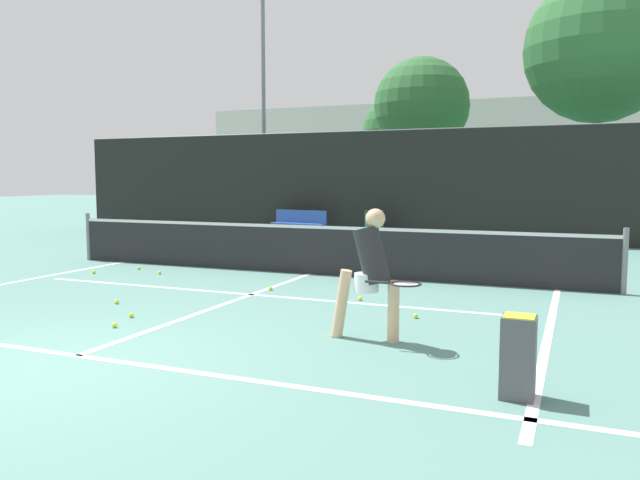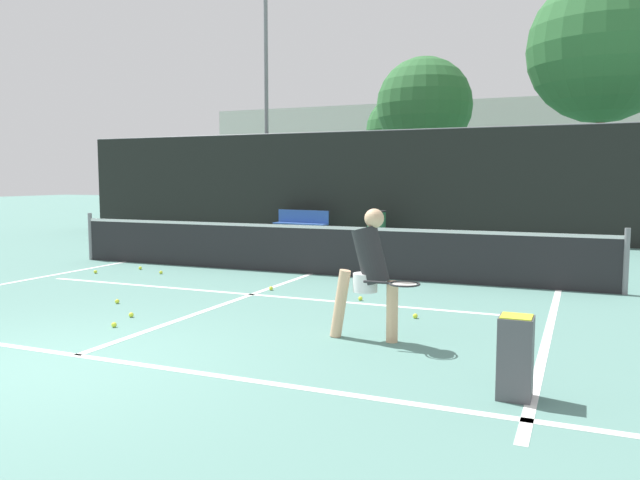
% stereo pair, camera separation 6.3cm
% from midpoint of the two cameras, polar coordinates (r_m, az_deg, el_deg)
% --- Properties ---
extents(ground_plane, '(100.00, 100.00, 0.00)m').
position_cam_midpoint_polar(ground_plane, '(6.85, -23.51, -10.53)').
color(ground_plane, slate).
extents(court_baseline_near, '(11.00, 0.10, 0.01)m').
position_cam_midpoint_polar(court_baseline_near, '(7.11, -21.14, -9.81)').
color(court_baseline_near, white).
rests_on(court_baseline_near, ground).
extents(court_service_line, '(8.25, 0.10, 0.01)m').
position_cam_midpoint_polar(court_service_line, '(10.06, -6.09, -4.97)').
color(court_service_line, white).
rests_on(court_service_line, ground).
extents(court_center_mark, '(0.10, 6.09, 0.01)m').
position_cam_midpoint_polar(court_center_mark, '(9.47, -8.16, -5.67)').
color(court_center_mark, white).
rests_on(court_center_mark, ground).
extents(court_sideline_left, '(0.10, 7.09, 0.01)m').
position_cam_midpoint_polar(court_sideline_left, '(12.39, -26.34, -3.52)').
color(court_sideline_left, white).
rests_on(court_sideline_left, ground).
extents(court_sideline_right, '(0.10, 7.09, 0.01)m').
position_cam_midpoint_polar(court_sideline_right, '(8.15, 20.38, -7.82)').
color(court_sideline_right, white).
rests_on(court_sideline_right, ground).
extents(net, '(11.09, 0.09, 1.07)m').
position_cam_midpoint_polar(net, '(12.07, -0.70, -0.73)').
color(net, slate).
rests_on(net, ground).
extents(fence_back, '(24.00, 0.06, 3.33)m').
position_cam_midpoint_polar(fence_back, '(19.05, 8.38, 5.00)').
color(fence_back, black).
rests_on(fence_back, ground).
extents(player_practicing, '(1.13, 0.54, 1.52)m').
position_cam_midpoint_polar(player_practicing, '(7.12, 4.79, -2.64)').
color(player_practicing, '#DBAD84').
rests_on(player_practicing, ground).
extents(tennis_ball_scattered_0, '(0.07, 0.07, 0.07)m').
position_cam_midpoint_polar(tennis_ball_scattered_0, '(8.25, -18.11, -7.38)').
color(tennis_ball_scattered_0, '#D1E033').
rests_on(tennis_ball_scattered_0, ground).
extents(tennis_ball_scattered_1, '(0.07, 0.07, 0.07)m').
position_cam_midpoint_polar(tennis_ball_scattered_1, '(8.43, 8.92, -6.88)').
color(tennis_ball_scattered_1, '#D1E033').
rests_on(tennis_ball_scattered_1, ground).
extents(tennis_ball_scattered_2, '(0.07, 0.07, 0.07)m').
position_cam_midpoint_polar(tennis_ball_scattered_2, '(9.77, -17.88, -5.36)').
color(tennis_ball_scattered_2, '#D1E033').
rests_on(tennis_ball_scattered_2, ground).
extents(tennis_ball_scattered_3, '(0.07, 0.07, 0.07)m').
position_cam_midpoint_polar(tennis_ball_scattered_3, '(9.54, 3.90, -5.36)').
color(tennis_ball_scattered_3, '#D1E033').
rests_on(tennis_ball_scattered_3, ground).
extents(tennis_ball_scattered_4, '(0.07, 0.07, 0.07)m').
position_cam_midpoint_polar(tennis_ball_scattered_4, '(12.51, -14.20, -2.89)').
color(tennis_ball_scattered_4, '#D1E033').
rests_on(tennis_ball_scattered_4, ground).
extents(tennis_ball_scattered_7, '(0.07, 0.07, 0.07)m').
position_cam_midpoint_polar(tennis_ball_scattered_7, '(13.23, -15.98, -2.48)').
color(tennis_ball_scattered_7, '#D1E033').
rests_on(tennis_ball_scattered_7, ground).
extents(tennis_ball_scattered_8, '(0.07, 0.07, 0.07)m').
position_cam_midpoint_polar(tennis_ball_scattered_8, '(10.41, -4.33, -4.43)').
color(tennis_ball_scattered_8, '#D1E033').
rests_on(tennis_ball_scattered_8, ground).
extents(tennis_ball_scattered_9, '(0.07, 0.07, 0.07)m').
position_cam_midpoint_polar(tennis_ball_scattered_9, '(12.96, -19.71, -2.75)').
color(tennis_ball_scattered_9, '#D1E033').
rests_on(tennis_ball_scattered_9, ground).
extents(tennis_ball_scattered_10, '(0.07, 0.07, 0.07)m').
position_cam_midpoint_polar(tennis_ball_scattered_10, '(8.77, -16.68, -6.57)').
color(tennis_ball_scattered_10, '#D1E033').
rests_on(tennis_ball_scattered_10, ground).
extents(ball_hopper, '(0.28, 0.28, 0.71)m').
position_cam_midpoint_polar(ball_hopper, '(5.59, 17.75, -10.00)').
color(ball_hopper, '#4C4C51').
rests_on(ball_hopper, ground).
extents(courtside_bench, '(1.89, 0.63, 0.86)m').
position_cam_midpoint_polar(courtside_bench, '(19.54, -1.62, 1.61)').
color(courtside_bench, '#2D519E').
rests_on(courtside_bench, ground).
extents(trash_bin, '(0.58, 0.58, 0.91)m').
position_cam_midpoint_polar(trash_bin, '(18.55, 5.27, 1.31)').
color(trash_bin, '#28603D').
rests_on(trash_bin, ground).
extents(parked_car, '(1.88, 4.28, 1.46)m').
position_cam_midpoint_polar(parked_car, '(23.70, -0.46, 2.67)').
color(parked_car, '#B7B7BC').
rests_on(parked_car, ground).
extents(floodlight_mast, '(1.10, 0.24, 9.94)m').
position_cam_midpoint_polar(floodlight_mast, '(26.01, -4.88, 15.21)').
color(floodlight_mast, slate).
rests_on(floodlight_mast, ground).
extents(tree_west, '(3.72, 3.72, 6.55)m').
position_cam_midpoint_polar(tree_west, '(25.16, 9.59, 12.01)').
color(tree_west, brown).
rests_on(tree_west, ground).
extents(tree_mid, '(3.23, 3.23, 5.68)m').
position_cam_midpoint_polar(tree_mid, '(29.36, 7.49, 9.89)').
color(tree_mid, brown).
rests_on(tree_mid, ground).
extents(tree_east, '(4.80, 4.80, 8.45)m').
position_cam_midpoint_polar(tree_east, '(22.92, 24.56, 15.67)').
color(tree_east, brown).
rests_on(tree_east, ground).
extents(building_far, '(36.00, 2.40, 6.33)m').
position_cam_midpoint_polar(building_far, '(37.99, 15.85, 7.42)').
color(building_far, beige).
rests_on(building_far, ground).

